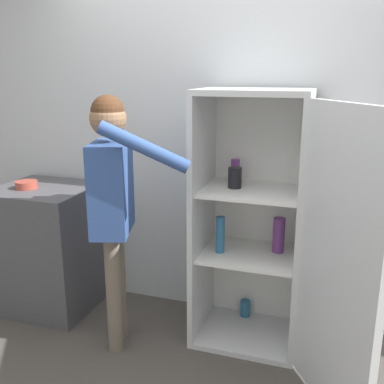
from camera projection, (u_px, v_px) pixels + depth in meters
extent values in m
cube|color=silver|center=(225.00, 143.00, 3.15)|extent=(7.00, 0.06, 2.55)
cube|color=silver|center=(247.00, 332.00, 3.10)|extent=(0.68, 0.56, 0.04)
cube|color=silver|center=(256.00, 92.00, 2.67)|extent=(0.68, 0.56, 0.04)
cube|color=white|center=(258.00, 209.00, 3.13)|extent=(0.68, 0.03, 1.59)
cube|color=silver|center=(203.00, 216.00, 2.99)|extent=(0.04, 0.56, 1.59)
cube|color=silver|center=(302.00, 226.00, 2.79)|extent=(0.03, 0.56, 1.59)
cube|color=white|center=(250.00, 254.00, 2.95)|extent=(0.61, 0.49, 0.02)
cube|color=white|center=(252.00, 191.00, 2.83)|extent=(0.61, 0.49, 0.02)
cube|color=silver|center=(338.00, 267.00, 2.21)|extent=(0.41, 0.60, 1.59)
cylinder|color=black|center=(235.00, 178.00, 2.85)|extent=(0.09, 0.09, 0.13)
cylinder|color=#723884|center=(279.00, 235.00, 2.93)|extent=(0.08, 0.08, 0.23)
cylinder|color=teal|center=(220.00, 235.00, 2.92)|extent=(0.06, 0.06, 0.24)
cylinder|color=teal|center=(245.00, 308.00, 3.27)|extent=(0.07, 0.07, 0.12)
cylinder|color=#723884|center=(235.00, 171.00, 3.00)|extent=(0.06, 0.06, 0.15)
cylinder|color=#726656|center=(118.00, 283.00, 2.99)|extent=(0.10, 0.10, 0.79)
cylinder|color=#726656|center=(114.00, 294.00, 2.84)|extent=(0.10, 0.10, 0.79)
cube|color=#335193|center=(111.00, 188.00, 2.74)|extent=(0.32, 0.43, 0.56)
sphere|color=#8C6647|center=(108.00, 118.00, 2.63)|extent=(0.22, 0.22, 0.22)
sphere|color=#4C2D19|center=(108.00, 112.00, 2.62)|extent=(0.20, 0.20, 0.20)
cylinder|color=#335193|center=(118.00, 184.00, 2.96)|extent=(0.08, 0.08, 0.53)
cylinder|color=#335193|center=(144.00, 147.00, 2.45)|extent=(0.51, 0.22, 0.29)
cube|color=#4C4C51|center=(49.00, 247.00, 3.41)|extent=(0.70, 0.65, 0.94)
cylinder|color=#B24738|center=(26.00, 185.00, 3.26)|extent=(0.16, 0.16, 0.05)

